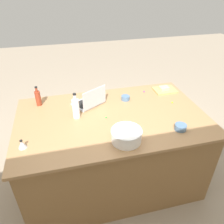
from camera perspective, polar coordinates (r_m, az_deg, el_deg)
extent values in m
plane|color=gray|center=(2.81, 0.00, -16.50)|extent=(12.00, 12.00, 0.00)
cube|color=olive|center=(2.49, 0.00, -9.98)|extent=(1.83, 1.10, 0.87)
cube|color=#9E754C|center=(2.21, 0.00, -1.41)|extent=(1.89, 1.16, 0.03)
cube|color=#B7B7BC|center=(2.42, -6.22, 2.38)|extent=(0.38, 0.35, 0.02)
cube|color=black|center=(2.43, -6.38, 2.68)|extent=(0.31, 0.27, 0.00)
cube|color=#B7B7BC|center=(2.29, -4.56, 3.69)|extent=(0.26, 0.16, 0.20)
cube|color=silver|center=(2.30, -4.66, 3.74)|extent=(0.23, 0.14, 0.18)
cylinder|color=white|center=(1.87, 3.76, -6.19)|extent=(0.26, 0.26, 0.11)
cylinder|color=black|center=(1.87, 3.76, -6.06)|extent=(0.21, 0.21, 0.10)
torus|color=white|center=(1.84, 3.82, -4.88)|extent=(0.27, 0.27, 0.02)
cylinder|color=maroon|center=(2.48, -18.60, 3.37)|extent=(0.06, 0.06, 0.16)
cylinder|color=maroon|center=(2.43, -19.03, 5.49)|extent=(0.02, 0.02, 0.05)
cylinder|color=black|center=(2.42, -19.15, 6.09)|extent=(0.03, 0.03, 0.01)
cylinder|color=white|center=(2.16, -9.33, 0.84)|extent=(0.07, 0.07, 0.20)
cylinder|color=white|center=(2.10, -9.64, 3.75)|extent=(0.03, 0.03, 0.06)
cylinder|color=black|center=(2.09, -9.72, 4.57)|extent=(0.03, 0.03, 0.01)
cube|color=tan|center=(2.75, 13.52, 5.56)|extent=(0.26, 0.20, 0.02)
cube|color=#F4E58C|center=(2.75, 13.17, 6.25)|extent=(0.11, 0.04, 0.04)
cube|color=#F4E58C|center=(2.72, 13.56, 5.82)|extent=(0.11, 0.05, 0.04)
cylinder|color=slate|center=(2.48, 3.52, 3.67)|extent=(0.10, 0.10, 0.05)
cylinder|color=slate|center=(2.11, 17.37, -3.77)|extent=(0.11, 0.11, 0.05)
cone|color=#B2B2B7|center=(1.96, -22.31, -7.76)|extent=(0.07, 0.07, 0.07)
cylinder|color=black|center=(1.94, -22.54, -6.92)|extent=(0.02, 0.02, 0.01)
sphere|color=#CC3399|center=(2.67, 8.32, 5.26)|extent=(0.02, 0.02, 0.02)
sphere|color=yellow|center=(2.51, 15.36, 2.40)|extent=(0.02, 0.02, 0.02)
sphere|color=green|center=(2.17, -1.53, -1.44)|extent=(0.02, 0.02, 0.02)
sphere|color=red|center=(1.86, 1.94, -8.18)|extent=(0.02, 0.02, 0.02)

